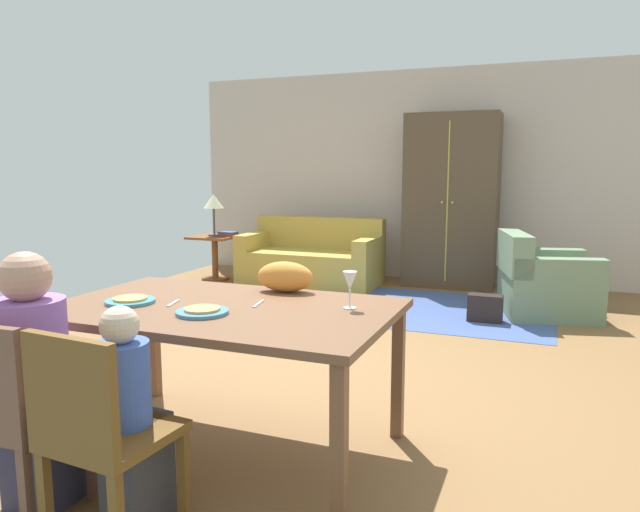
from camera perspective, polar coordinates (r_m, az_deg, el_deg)
name	(u,v)px	position (r m, az deg, el deg)	size (l,w,h in m)	color
ground_plane	(357,347)	(4.87, 3.65, -8.87)	(6.67, 6.35, 0.02)	brown
back_wall	(435,176)	(7.78, 11.16, 7.64)	(6.67, 0.10, 2.70)	beige
dining_table	(222,319)	(3.01, -9.47, -6.06)	(1.71, 1.06, 0.76)	brown
plate_near_man	(130,301)	(3.16, -17.98, -4.22)	(0.25, 0.25, 0.02)	teal
pizza_near_man	(130,298)	(3.16, -17.99, -3.95)	(0.17, 0.17, 0.01)	gold
plate_near_child	(202,312)	(2.84, -11.38, -5.38)	(0.25, 0.25, 0.02)	teal
pizza_near_child	(202,309)	(2.84, -11.39, -5.08)	(0.17, 0.17, 0.01)	tan
wine_glass	(350,282)	(2.87, 2.92, -2.56)	(0.07, 0.07, 0.19)	silver
fork	(173,303)	(3.09, -14.07, -4.47)	(0.02, 0.15, 0.01)	silver
knife	(259,304)	(3.00, -5.99, -4.63)	(0.01, 0.17, 0.01)	silver
dining_chair_man	(6,410)	(2.72, -28.25, -13.03)	(0.44, 0.44, 0.87)	brown
person_man	(40,389)	(2.82, -25.59, -11.60)	(0.30, 0.41, 1.11)	#383958
dining_chair_child	(97,428)	(2.40, -20.86, -15.38)	(0.45, 0.45, 0.87)	brown
person_child	(130,425)	(2.53, -17.97, -15.39)	(0.22, 0.29, 0.92)	#3D3C40
cat	(285,277)	(3.27, -3.41, -2.03)	(0.32, 0.16, 0.17)	orange
area_rug	(422,308)	(6.22, 9.94, -5.02)	(2.60, 1.80, 0.01)	#3F548F
couch	(312,259)	(7.43, -0.81, -0.34)	(1.73, 0.86, 0.82)	#B79840
armchair	(543,283)	(6.22, 20.87, -2.49)	(1.04, 1.03, 0.82)	slate
armoire	(451,201)	(7.36, 12.65, 5.22)	(1.10, 0.59, 2.10)	#4F3D28
side_table	(215,251)	(7.76, -10.19, 0.46)	(0.56, 0.56, 0.58)	brown
table_lamp	(214,203)	(7.70, -10.32, 5.12)	(0.26, 0.26, 0.54)	#503A38
book_lower	(229,235)	(7.68, -8.89, 2.04)	(0.22, 0.16, 0.03)	#A23221
book_upper	(228,233)	(7.69, -8.94, 2.25)	(0.22, 0.16, 0.03)	#334D82
handbag	(485,308)	(5.80, 15.76, -4.91)	(0.32, 0.16, 0.26)	black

